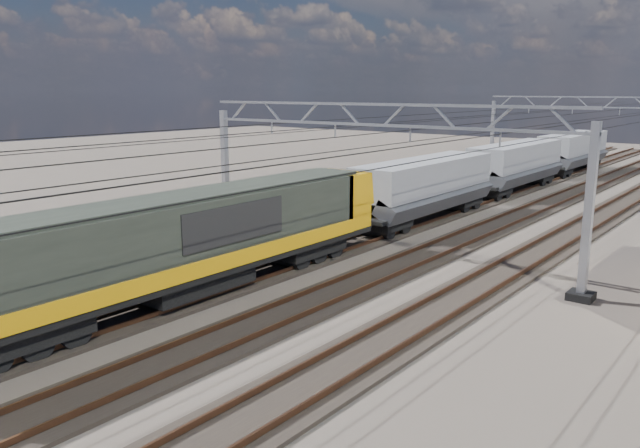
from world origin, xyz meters
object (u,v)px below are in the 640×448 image
Objects in this scene: catenary_gantry_far at (594,133)px; hopper_wagon_lead at (425,185)px; hopper_wagon_third at (573,149)px; catenary_gantry_mid at (370,175)px; locomotive at (191,238)px; hopper_wagon_mid at (516,163)px.

catenary_gantry_far reaches higher than hopper_wagon_lead.
hopper_wagon_third is at bearing 90.00° from hopper_wagon_lead.
catenary_gantry_mid is at bearing -77.27° from hopper_wagon_lead.
locomotive reaches higher than hopper_wagon_mid.
hopper_wagon_lead and hopper_wagon_third have the same top height.
locomotive is at bearing -90.00° from hopper_wagon_mid.
locomotive is (-2.00, -8.84, -1.58)m from catenary_gantry_mid.
hopper_wagon_mid is at bearing 90.00° from locomotive.
catenary_gantry_far is at bearing 85.79° from hopper_wagon_lead.
hopper_wagon_lead is at bearing 90.00° from locomotive.
hopper_wagon_third is at bearing 90.00° from locomotive.
catenary_gantry_mid is at bearing -85.04° from hopper_wagon_mid.
catenary_gantry_mid is at bearing -86.93° from hopper_wagon_third.
catenary_gantry_mid reaches higher than hopper_wagon_lead.
hopper_wagon_lead is (-0.00, 17.70, -0.09)m from locomotive.
catenary_gantry_mid is 36.00m from catenary_gantry_far.
catenary_gantry_mid reaches higher than hopper_wagon_mid.
locomotive is 17.70m from hopper_wagon_lead.
hopper_wagon_third is (0.00, 28.40, 0.00)m from hopper_wagon_lead.
catenary_gantry_far is 2.89m from hopper_wagon_third.
catenary_gantry_mid reaches higher than hopper_wagon_third.
locomotive is 31.90m from hopper_wagon_mid.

